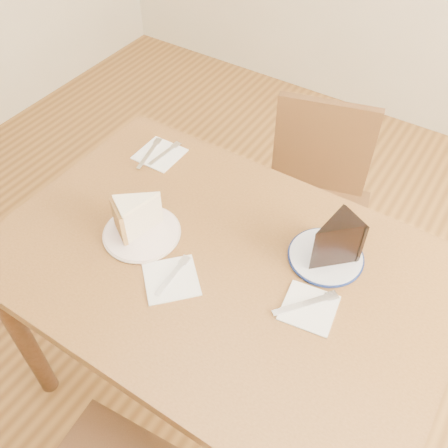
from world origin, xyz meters
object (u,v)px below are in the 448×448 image
chair_far (309,207)px  plate_navy (326,257)px  table (220,284)px  carrot_cake (142,215)px  plate_cream (142,233)px  chocolate_cake (331,244)px

chair_far → plate_navy: chair_far is taller
table → carrot_cake: 0.29m
plate_cream → plate_navy: 0.50m
plate_cream → carrot_cake: bearing=111.3°
chair_far → carrot_cake: (-0.25, -0.60, 0.34)m
chair_far → plate_navy: 0.55m
plate_navy → chocolate_cake: size_ratio=1.53×
chair_far → chocolate_cake: size_ratio=6.70×
plate_cream → chair_far: bearing=68.3°
chair_far → carrot_cake: carrot_cake is taller
chair_far → plate_navy: bearing=101.7°
chair_far → plate_navy: size_ratio=4.39×
plate_cream → chocolate_cake: bearing=21.7°
plate_cream → carrot_cake: (-0.01, 0.02, 0.06)m
plate_cream → chocolate_cake: chocolate_cake is taller
plate_navy → carrot_cake: size_ratio=1.62×
carrot_cake → chocolate_cake: 0.50m
chocolate_cake → chair_far: bearing=-36.4°
plate_cream → chocolate_cake: size_ratio=1.63×
plate_cream → plate_navy: bearing=23.5°
plate_navy → carrot_cake: bearing=-158.5°
plate_cream → plate_navy: same height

